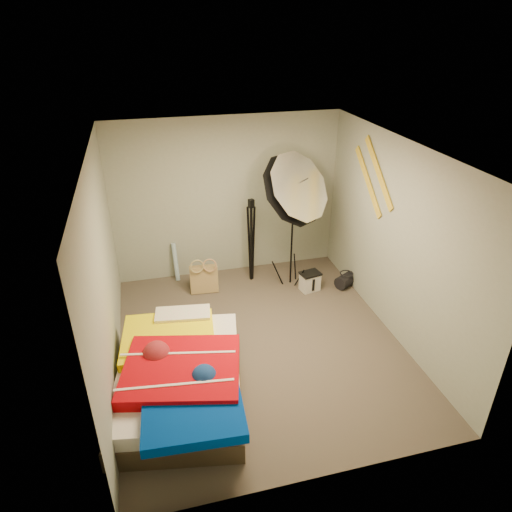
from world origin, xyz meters
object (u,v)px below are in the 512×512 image
object	(u,v)px
tote_bag	(204,279)
duffel_bag	(346,280)
camera_tripod	(251,235)
bed	(180,376)
camera_case	(310,282)
photo_umbrella	(292,190)
wrapping_roll	(176,262)

from	to	relation	value
tote_bag	duffel_bag	distance (m)	2.19
duffel_bag	camera_tripod	xyz separation A→B (m)	(-1.37, 0.57, 0.67)
bed	camera_tripod	bearing A→B (deg)	58.99
camera_case	photo_umbrella	bearing A→B (deg)	154.07
camera_case	camera_tripod	size ratio (longest dim) A/B	0.20
wrapping_roll	duffel_bag	bearing A→B (deg)	-19.17
wrapping_roll	photo_umbrella	xyz separation A→B (m)	(1.63, -0.76, 1.30)
bed	camera_tripod	distance (m)	2.68
wrapping_roll	duffel_bag	distance (m)	2.68
camera_tripod	photo_umbrella	bearing A→B (deg)	-44.00
tote_bag	bed	xyz separation A→B (m)	(-0.58, -2.09, 0.07)
camera_case	photo_umbrella	distance (m)	1.50
bed	camera_tripod	xyz separation A→B (m)	(1.36, 2.26, 0.50)
duffel_bag	bed	distance (m)	3.21
camera_case	duffel_bag	world-z (taller)	camera_case
tote_bag	duffel_bag	size ratio (longest dim) A/B	1.24
tote_bag	camera_tripod	size ratio (longest dim) A/B	0.31
duffel_bag	bed	size ratio (longest dim) A/B	0.16
bed	camera_tripod	size ratio (longest dim) A/B	1.61
camera_case	wrapping_roll	bearing A→B (deg)	145.37
camera_case	bed	world-z (taller)	bed
bed	photo_umbrella	size ratio (longest dim) A/B	0.97
tote_bag	photo_umbrella	distance (m)	1.90
photo_umbrella	camera_tripod	xyz separation A→B (m)	(-0.47, 0.46, -0.83)
camera_case	camera_tripod	bearing A→B (deg)	134.31
camera_case	camera_tripod	xyz separation A→B (m)	(-0.78, 0.54, 0.64)
camera_case	camera_tripod	world-z (taller)	camera_tripod
camera_case	duffel_bag	size ratio (longest dim) A/B	0.82
tote_bag	photo_umbrella	size ratio (longest dim) A/B	0.19
tote_bag	duffel_bag	xyz separation A→B (m)	(2.15, -0.41, -0.11)
bed	photo_umbrella	bearing A→B (deg)	44.54
photo_umbrella	camera_tripod	bearing A→B (deg)	136.00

